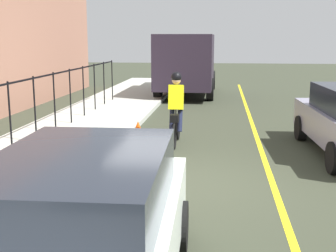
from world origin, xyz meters
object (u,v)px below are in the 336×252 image
object	(u,v)px
cyclist_lead	(176,109)
traffic_cone_near	(114,159)
box_truck_background	(187,62)
traffic_cone_far	(138,130)
parked_sedan_rear	(78,236)

from	to	relation	value
cyclist_lead	traffic_cone_near	xyz separation A→B (m)	(-2.28, 1.04, -0.69)
cyclist_lead	box_truck_background	size ratio (longest dim) A/B	0.27
traffic_cone_near	traffic_cone_far	distance (m)	2.91
parked_sedan_rear	traffic_cone_near	distance (m)	4.93
cyclist_lead	parked_sedan_rear	world-z (taller)	cyclist_lead
box_truck_background	traffic_cone_near	world-z (taller)	box_truck_background
parked_sedan_rear	box_truck_background	world-z (taller)	box_truck_background
parked_sedan_rear	traffic_cone_far	xyz separation A→B (m)	(7.73, 0.88, -0.59)
parked_sedan_rear	cyclist_lead	bearing A→B (deg)	176.71
traffic_cone_far	cyclist_lead	bearing A→B (deg)	-120.47
cyclist_lead	traffic_cone_far	size ratio (longest dim) A/B	3.90
box_truck_background	traffic_cone_near	distance (m)	12.40
parked_sedan_rear	box_truck_background	xyz separation A→B (m)	(17.13, 0.31, 0.73)
box_truck_background	traffic_cone_near	xyz separation A→B (m)	(-12.32, 0.54, -1.32)
cyclist_lead	traffic_cone_far	xyz separation A→B (m)	(0.64, 1.08, -0.68)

